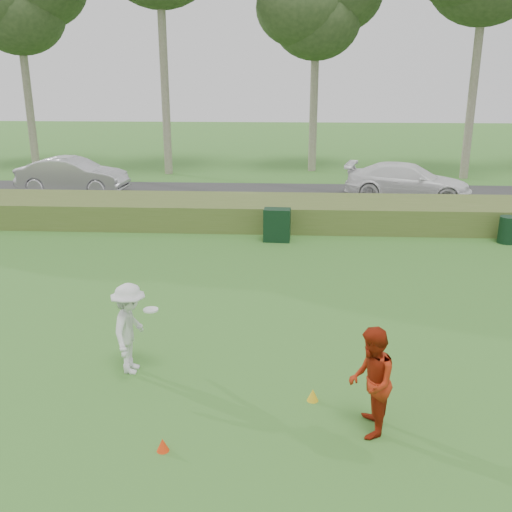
# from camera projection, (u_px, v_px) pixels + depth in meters

# --- Properties ---
(ground) EXTENTS (120.00, 120.00, 0.00)m
(ground) POSITION_uv_depth(u_px,v_px,m) (242.00, 402.00, 9.57)
(ground) COLOR #306E24
(ground) RESTS_ON ground
(reed_strip) EXTENTS (80.00, 3.00, 0.90)m
(reed_strip) POSITION_uv_depth(u_px,v_px,m) (269.00, 212.00, 20.85)
(reed_strip) COLOR #4A6026
(reed_strip) RESTS_ON ground
(park_road) EXTENTS (80.00, 6.00, 0.06)m
(park_road) POSITION_uv_depth(u_px,v_px,m) (273.00, 196.00, 25.73)
(park_road) COLOR #2D2D2D
(park_road) RESTS_ON ground
(tree_2) EXTENTS (6.50, 6.50, 12.00)m
(tree_2) POSITION_uv_depth(u_px,v_px,m) (17.00, 2.00, 30.48)
(tree_2) COLOR gray
(tree_2) RESTS_ON ground
(tree_4) EXTENTS (6.24, 6.24, 11.50)m
(tree_4) POSITION_uv_depth(u_px,v_px,m) (317.00, 9.00, 30.16)
(tree_4) COLOR gray
(tree_4) RESTS_ON ground
(player_white) EXTENTS (0.87, 1.12, 1.70)m
(player_white) POSITION_uv_depth(u_px,v_px,m) (130.00, 329.00, 10.31)
(player_white) COLOR silver
(player_white) RESTS_ON ground
(player_red) EXTENTS (0.72, 0.89, 1.72)m
(player_red) POSITION_uv_depth(u_px,v_px,m) (371.00, 382.00, 8.50)
(player_red) COLOR #9F240D
(player_red) RESTS_ON ground
(cone_orange) EXTENTS (0.18, 0.18, 0.20)m
(cone_orange) POSITION_uv_depth(u_px,v_px,m) (163.00, 445.00, 8.28)
(cone_orange) COLOR #FC370D
(cone_orange) RESTS_ON ground
(cone_yellow) EXTENTS (0.20, 0.20, 0.22)m
(cone_yellow) POSITION_uv_depth(u_px,v_px,m) (313.00, 395.00, 9.56)
(cone_yellow) COLOR yellow
(cone_yellow) RESTS_ON ground
(utility_cabinet) EXTENTS (0.90, 0.59, 1.08)m
(utility_cabinet) POSITION_uv_depth(u_px,v_px,m) (277.00, 225.00, 18.70)
(utility_cabinet) COLOR black
(utility_cabinet) RESTS_ON ground
(trash_bin) EXTENTS (0.68, 0.68, 0.88)m
(trash_bin) POSITION_uv_depth(u_px,v_px,m) (508.00, 230.00, 18.50)
(trash_bin) COLOR black
(trash_bin) RESTS_ON ground
(car_mid) EXTENTS (4.99, 1.99, 1.61)m
(car_mid) POSITION_uv_depth(u_px,v_px,m) (73.00, 175.00, 26.06)
(car_mid) COLOR silver
(car_mid) RESTS_ON park_road
(car_right) EXTENTS (5.71, 3.40, 1.55)m
(car_right) POSITION_uv_depth(u_px,v_px,m) (408.00, 181.00, 24.72)
(car_right) COLOR white
(car_right) RESTS_ON park_road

